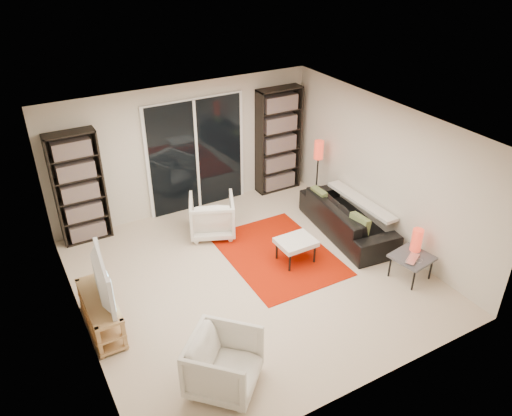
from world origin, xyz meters
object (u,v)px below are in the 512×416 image
object	(u,v)px
sofa	(347,217)
armchair_back	(212,216)
bookshelf_left	(79,188)
tv_stand	(101,313)
ottoman	(296,243)
floor_lamp	(318,157)
armchair_front	(224,364)
side_table	(412,258)
bookshelf_right	(279,141)

from	to	relation	value
sofa	armchair_back	xyz separation A→B (m)	(-2.07, 1.13, 0.05)
bookshelf_left	sofa	world-z (taller)	bookshelf_left
tv_stand	ottoman	size ratio (longest dim) A/B	1.94
floor_lamp	tv_stand	bearing A→B (deg)	-162.04
sofa	armchair_front	xyz separation A→B (m)	(-3.36, -1.98, 0.06)
sofa	floor_lamp	xyz separation A→B (m)	(0.16, 1.16, 0.67)
tv_stand	ottoman	bearing A→B (deg)	0.45
ottoman	side_table	xyz separation A→B (m)	(1.29, -1.23, 0.01)
ottoman	floor_lamp	distance (m)	2.12
bookshelf_left	side_table	size ratio (longest dim) A/B	3.13
armchair_front	floor_lamp	size ratio (longest dim) A/B	0.61
ottoman	side_table	size ratio (longest dim) A/B	0.95
sofa	armchair_back	world-z (taller)	armchair_back
armchair_back	armchair_front	bearing A→B (deg)	90.51
bookshelf_left	armchair_back	world-z (taller)	bookshelf_left
side_table	floor_lamp	xyz separation A→B (m)	(0.12, 2.67, 0.61)
bookshelf_right	ottoman	distance (m)	2.66
bookshelf_left	armchair_front	world-z (taller)	bookshelf_left
bookshelf_right	sofa	world-z (taller)	bookshelf_right
bookshelf_right	floor_lamp	distance (m)	0.94
armchair_front	floor_lamp	bearing A→B (deg)	-3.00
sofa	armchair_front	size ratio (longest dim) A/B	2.64
floor_lamp	bookshelf_right	bearing A→B (deg)	110.73
bookshelf_left	floor_lamp	xyz separation A→B (m)	(4.18, -0.88, -0.00)
sofa	armchair_back	size ratio (longest dim) A/B	2.68
bookshelf_left	floor_lamp	size ratio (longest dim) A/B	1.52
armchair_back	floor_lamp	world-z (taller)	floor_lamp
sofa	ottoman	world-z (taller)	sofa
sofa	side_table	bearing A→B (deg)	-172.15
sofa	tv_stand	bearing A→B (deg)	100.45
armchair_front	armchair_back	bearing A→B (deg)	22.70
side_table	sofa	bearing A→B (deg)	91.38
armchair_back	armchair_front	xyz separation A→B (m)	(-1.29, -3.11, 0.01)
armchair_back	ottoman	size ratio (longest dim) A/B	1.31
floor_lamp	side_table	bearing A→B (deg)	-92.67
tv_stand	floor_lamp	size ratio (longest dim) A/B	0.90
bookshelf_right	ottoman	xyz separation A→B (m)	(-1.08, -2.32, -0.70)
bookshelf_right	side_table	world-z (taller)	bookshelf_right
tv_stand	floor_lamp	xyz separation A→B (m)	(4.53, 1.47, 0.71)
tv_stand	armchair_front	size ratio (longest dim) A/B	1.46
armchair_front	floor_lamp	xyz separation A→B (m)	(3.52, 3.14, 0.61)
bookshelf_right	floor_lamp	xyz separation A→B (m)	(0.33, -0.88, -0.08)
tv_stand	armchair_back	size ratio (longest dim) A/B	1.49
armchair_back	sofa	bearing A→B (deg)	174.44
armchair_back	armchair_front	distance (m)	3.37
armchair_front	side_table	size ratio (longest dim) A/B	1.27
armchair_front	ottoman	xyz separation A→B (m)	(2.11, 1.70, -0.01)
bookshelf_right	side_table	xyz separation A→B (m)	(0.21, -3.55, -0.69)
armchair_back	floor_lamp	bearing A→B (deg)	-156.06
bookshelf_right	sofa	xyz separation A→B (m)	(0.17, -2.04, -0.75)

